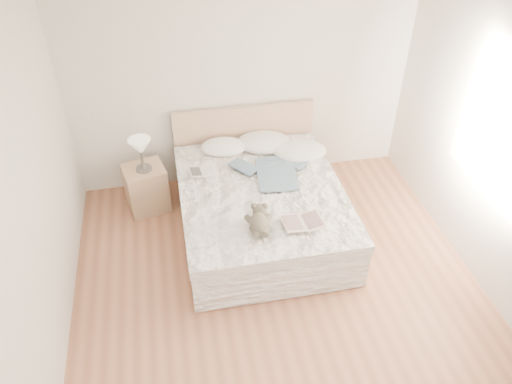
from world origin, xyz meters
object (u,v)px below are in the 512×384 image
table_lamp (140,148)px  photo_book (202,172)px  nightstand (146,188)px  teddy_bear (259,228)px  childrens_book (302,222)px  bed (260,206)px

table_lamp → photo_book: 0.72m
nightstand → table_lamp: 0.56m
nightstand → teddy_bear: 1.74m
table_lamp → childrens_book: table_lamp is taller
bed → childrens_book: (0.27, -0.70, 0.32)m
teddy_bear → bed: bearing=84.2°
nightstand → table_lamp: bearing=-58.4°
bed → teddy_bear: size_ratio=6.47×
nightstand → teddy_bear: size_ratio=1.69×
table_lamp → childrens_book: size_ratio=0.98×
bed → table_lamp: bearing=154.5°
bed → teddy_bear: 0.82m
table_lamp → childrens_book: (1.49, -1.29, -0.21)m
nightstand → childrens_book: bearing=-41.0°
photo_book → childrens_book: bearing=-55.3°
bed → nightstand: 1.37m
nightstand → teddy_bear: (1.07, -1.32, 0.37)m
table_lamp → teddy_bear: size_ratio=1.19×
bed → table_lamp: (-1.22, 0.58, 0.54)m
table_lamp → teddy_bear: table_lamp is taller
nightstand → table_lamp: size_ratio=1.42×
teddy_bear → childrens_book: bearing=8.8°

